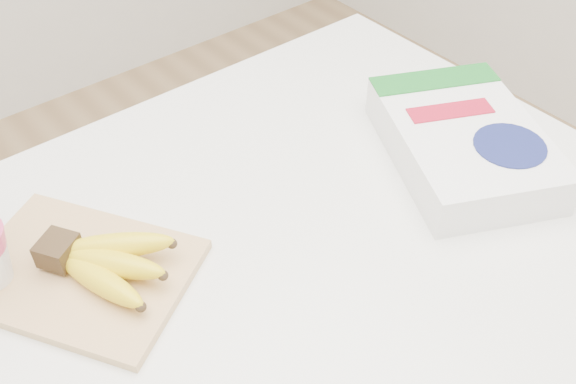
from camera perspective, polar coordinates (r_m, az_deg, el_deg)
The scene contains 4 objects.
room at distance 0.62m, azimuth -7.42°, elevation 16.61°, with size 4.00×4.00×4.00m.
cutting_board at distance 0.90m, azimuth -18.01°, elevation -6.83°, with size 0.21×0.29×0.01m, color tan.
bananas at distance 0.86m, azimuth -16.04°, elevation -5.96°, with size 0.17×0.18×0.06m.
cereal_box at distance 1.05m, azimuth 15.30°, elevation 4.33°, with size 0.33×0.38×0.07m.
Camera 1 is at (-0.29, -0.48, 1.62)m, focal length 40.00 mm.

